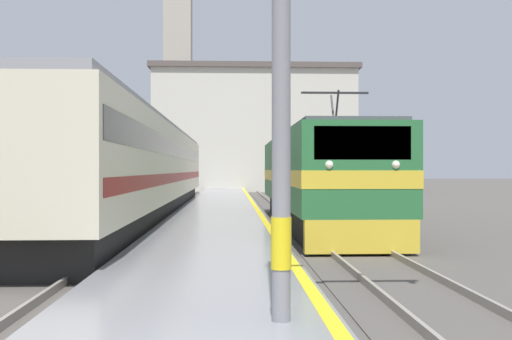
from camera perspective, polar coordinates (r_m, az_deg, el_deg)
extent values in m
plane|color=#514C47|center=(33.93, -3.29, -3.48)|extent=(200.00, 200.00, 0.00)
cube|color=gray|center=(28.93, -3.44, -3.75)|extent=(3.64, 140.00, 0.34)
cube|color=yellow|center=(28.94, -0.13, -3.41)|extent=(0.20, 140.00, 0.00)
cube|color=#514C47|center=(29.11, 3.74, -4.05)|extent=(2.83, 140.00, 0.02)
cube|color=gray|center=(29.03, 2.33, -3.90)|extent=(0.07, 140.00, 0.14)
cube|color=gray|center=(29.19, 5.15, -3.88)|extent=(0.07, 140.00, 0.14)
cube|color=#514C47|center=(29.17, -9.70, -4.04)|extent=(2.83, 140.00, 0.02)
cube|color=gray|center=(29.27, -11.10, -3.87)|extent=(0.07, 140.00, 0.14)
cube|color=gray|center=(29.08, -8.30, -3.89)|extent=(0.07, 140.00, 0.14)
cube|color=black|center=(21.91, 5.79, -4.25)|extent=(2.46, 13.99, 0.90)
cube|color=#286B38|center=(21.85, 5.79, 0.04)|extent=(2.90, 15.20, 2.37)
cube|color=gold|center=(21.85, 5.79, -0.58)|extent=(2.92, 15.22, 0.44)
cube|color=gold|center=(14.60, 10.00, -6.23)|extent=(2.76, 0.30, 0.81)
cube|color=black|center=(14.44, 10.08, 2.56)|extent=(2.32, 0.12, 0.80)
sphere|color=white|center=(14.24, 6.98, 0.51)|extent=(0.20, 0.20, 0.20)
sphere|color=white|center=(14.58, 13.17, 0.49)|extent=(0.20, 0.20, 0.20)
cube|color=#4C4C51|center=(21.89, 5.79, 3.30)|extent=(2.61, 14.44, 0.12)
cylinder|color=#333333|center=(17.85, 7.71, 5.85)|extent=(0.06, 0.63, 1.03)
cylinder|color=#333333|center=(18.53, 7.32, 5.63)|extent=(0.06, 0.63, 1.03)
cube|color=#262626|center=(18.24, 7.51, 7.30)|extent=(2.03, 0.08, 0.06)
cube|color=black|center=(26.46, -10.45, -3.51)|extent=(2.46, 30.58, 0.90)
cube|color=beige|center=(26.41, -10.45, 0.60)|extent=(2.90, 31.85, 2.89)
cube|color=black|center=(26.42, -10.45, 1.85)|extent=(2.92, 31.22, 0.64)
cube|color=maroon|center=(26.41, -10.45, -0.65)|extent=(2.92, 31.22, 0.36)
cube|color=gray|center=(26.47, -10.45, 3.95)|extent=(2.67, 31.85, 0.20)
cylinder|color=yellow|center=(6.96, 2.41, -6.96)|extent=(0.24, 0.24, 0.60)
cube|color=#ADA393|center=(68.39, -7.43, 10.03)|extent=(3.02, 3.02, 27.88)
cube|color=beige|center=(57.85, -0.19, 3.64)|extent=(18.98, 6.44, 11.42)
cube|color=#564C47|center=(58.52, -0.19, 9.48)|extent=(19.58, 7.04, 0.50)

